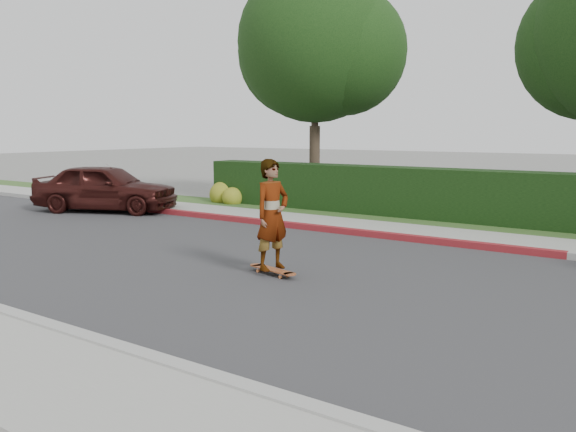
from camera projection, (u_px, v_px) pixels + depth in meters
name	position (u px, v px, depth m)	size (l,w,h in m)	color
ground	(455.00, 303.00, 8.34)	(120.00, 120.00, 0.00)	slate
road	(455.00, 303.00, 8.34)	(60.00, 8.00, 0.01)	#2D2D30
curb_near	(313.00, 413.00, 4.95)	(60.00, 0.20, 0.15)	#9E9E99
curb_far	(515.00, 250.00, 11.71)	(60.00, 0.20, 0.15)	#9E9E99
curb_red_section	(310.00, 227.00, 14.44)	(12.00, 0.21, 0.15)	maroon
sidewalk_far	(523.00, 243.00, 12.46)	(60.00, 1.60, 0.12)	gray
planting_strip	(537.00, 233.00, 13.78)	(60.00, 1.60, 0.10)	#2D4C1E
hedge	(428.00, 195.00, 15.80)	(15.00, 1.00, 1.50)	black
flowering_shrub	(226.00, 195.00, 19.30)	(1.40, 1.00, 0.90)	#2D4C19
tree_left	(318.00, 49.00, 18.81)	(5.99, 5.21, 8.00)	#33261C
skateboard	(272.00, 270.00, 9.94)	(1.13, 0.46, 0.10)	orange
skateboarder	(272.00, 215.00, 9.79)	(0.71, 0.47, 1.95)	white
car_maroon	(105.00, 188.00, 17.73)	(1.79, 4.46, 1.52)	#391512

